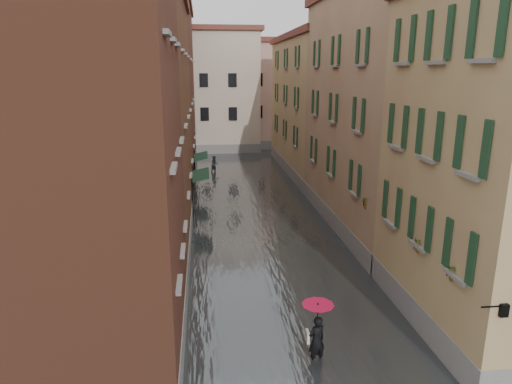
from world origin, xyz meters
TOP-DOWN VIEW (x-y plane):
  - ground at (0.00, 0.00)m, footprint 120.00×120.00m
  - floodwater at (0.00, 13.00)m, footprint 10.00×60.00m
  - building_left_near at (-7.00, -2.00)m, footprint 6.00×8.00m
  - building_left_mid at (-7.00, 9.00)m, footprint 6.00×14.00m
  - building_left_far at (-7.00, 24.00)m, footprint 6.00×16.00m
  - building_right_near at (7.00, -2.00)m, footprint 6.00×8.00m
  - building_right_mid at (7.00, 9.00)m, footprint 6.00×14.00m
  - building_right_far at (7.00, 24.00)m, footprint 6.00×16.00m
  - building_end_cream at (-3.00, 38.00)m, footprint 12.00×9.00m
  - building_end_pink at (6.00, 40.00)m, footprint 10.00×9.00m
  - awning_near at (-3.48, 12.76)m, footprint 1.09×3.27m
  - awning_far at (-3.49, 19.31)m, footprint 1.09×3.09m
  - wall_lantern at (4.33, -6.00)m, footprint 0.71×0.22m
  - window_planters at (4.12, -0.92)m, footprint 0.59×8.22m
  - pedestrian_main at (0.14, -3.53)m, footprint 1.00×1.00m
  - pedestrian_far at (-2.27, 24.36)m, footprint 0.97×0.89m

SIDE VIEW (x-z plane):
  - ground at x=0.00m, z-range 0.00..0.00m
  - floodwater at x=0.00m, z-range 0.00..0.20m
  - pedestrian_far at x=-2.27m, z-range 0.00..1.62m
  - pedestrian_main at x=0.14m, z-range 0.25..2.31m
  - awning_far at x=-3.49m, z-range 1.07..3.87m
  - awning_near at x=-3.48m, z-range 1.07..3.87m
  - wall_lantern at x=4.33m, z-range 2.83..3.18m
  - window_planters at x=4.12m, z-range 3.09..3.93m
  - building_right_near at x=7.00m, z-range 0.00..11.50m
  - building_right_far at x=7.00m, z-range 0.00..11.50m
  - building_end_pink at x=6.00m, z-range 0.00..12.00m
  - building_left_mid at x=-7.00m, z-range 0.00..12.50m
  - building_left_near at x=-7.00m, z-range 0.00..13.00m
  - building_right_mid at x=7.00m, z-range 0.00..13.00m
  - building_end_cream at x=-3.00m, z-range 0.00..13.00m
  - building_left_far at x=-7.00m, z-range 0.00..14.00m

